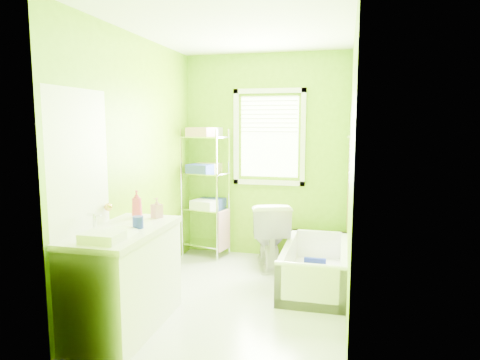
% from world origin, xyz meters
% --- Properties ---
extents(ground, '(2.90, 2.90, 0.00)m').
position_xyz_m(ground, '(0.00, 0.00, 0.00)').
color(ground, silver).
rests_on(ground, ground).
extents(room_envelope, '(2.14, 2.94, 2.62)m').
position_xyz_m(room_envelope, '(0.00, 0.00, 1.55)').
color(room_envelope, '#70A808').
rests_on(room_envelope, ground).
extents(window, '(0.92, 0.05, 1.22)m').
position_xyz_m(window, '(0.05, 1.42, 1.61)').
color(window, white).
rests_on(window, ground).
extents(door, '(0.09, 0.80, 2.00)m').
position_xyz_m(door, '(-1.04, -1.00, 1.00)').
color(door, white).
rests_on(door, ground).
extents(right_wall_decor, '(0.04, 1.48, 1.17)m').
position_xyz_m(right_wall_decor, '(1.04, -0.02, 1.32)').
color(right_wall_decor, '#470812').
rests_on(right_wall_decor, ground).
extents(bathtub, '(0.66, 1.41, 0.46)m').
position_xyz_m(bathtub, '(0.72, 0.51, 0.15)').
color(bathtub, white).
rests_on(bathtub, ground).
extents(toilet, '(0.65, 0.88, 0.81)m').
position_xyz_m(toilet, '(0.13, 1.01, 0.40)').
color(toilet, white).
rests_on(toilet, ground).
extents(vanity, '(0.59, 1.15, 1.12)m').
position_xyz_m(vanity, '(-0.77, -0.85, 0.46)').
color(vanity, white).
rests_on(vanity, ground).
extents(wire_shelf_unit, '(0.62, 0.50, 1.67)m').
position_xyz_m(wire_shelf_unit, '(-0.74, 1.27, 1.02)').
color(wire_shelf_unit, silver).
rests_on(wire_shelf_unit, ground).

